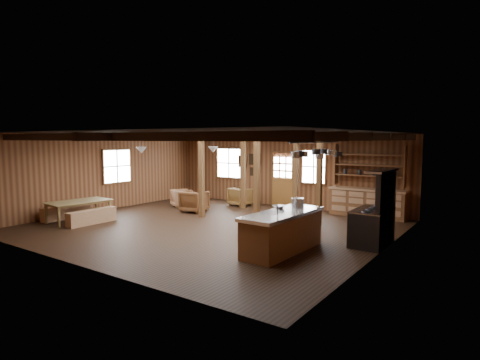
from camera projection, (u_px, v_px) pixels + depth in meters
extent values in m
cube|color=black|center=(211.00, 227.00, 12.09)|extent=(10.00, 9.00, 0.02)
cube|color=black|center=(210.00, 133.00, 11.80)|extent=(10.00, 9.00, 0.02)
cube|color=#522C17|center=(105.00, 172.00, 14.79)|extent=(0.02, 9.00, 2.80)
cube|color=#522C17|center=(382.00, 193.00, 9.09)|extent=(0.02, 9.00, 2.80)
cube|color=#522C17|center=(283.00, 171.00, 15.62)|extent=(10.00, 0.02, 2.80)
cube|color=#522C17|center=(72.00, 199.00, 8.26)|extent=(10.00, 0.02, 2.80)
cube|color=black|center=(111.00, 137.00, 8.95)|extent=(9.80, 0.12, 0.18)
cube|color=black|center=(160.00, 137.00, 10.18)|extent=(9.80, 0.12, 0.18)
cube|color=black|center=(199.00, 137.00, 11.40)|extent=(9.80, 0.12, 0.18)
cube|color=black|center=(230.00, 137.00, 12.63)|extent=(9.80, 0.12, 0.18)
cube|color=black|center=(256.00, 137.00, 13.85)|extent=(9.80, 0.12, 0.18)
cube|color=black|center=(275.00, 138.00, 14.91)|extent=(9.80, 0.12, 0.18)
cube|color=black|center=(210.00, 137.00, 11.81)|extent=(0.18, 8.82, 0.18)
cube|color=#452913|center=(201.00, 176.00, 13.44)|extent=(0.15, 0.15, 2.80)
cube|color=#452913|center=(243.00, 172.00, 15.12)|extent=(0.15, 0.15, 2.80)
cube|color=#452913|center=(257.00, 179.00, 12.19)|extent=(0.15, 0.15, 2.80)
cube|color=#452913|center=(296.00, 175.00, 13.87)|extent=(0.15, 0.15, 2.80)
cube|color=#452913|center=(319.00, 180.00, 12.09)|extent=(0.15, 0.15, 2.80)
cube|color=brown|center=(282.00, 192.00, 15.66)|extent=(0.90, 0.06, 1.10)
cube|color=#452913|center=(272.00, 179.00, 15.88)|extent=(0.06, 0.08, 2.10)
cube|color=#452913|center=(294.00, 180.00, 15.34)|extent=(0.06, 0.08, 2.10)
cube|color=#452913|center=(283.00, 152.00, 15.50)|extent=(1.02, 0.08, 0.06)
cube|color=white|center=(283.00, 167.00, 15.56)|extent=(0.84, 0.02, 0.90)
cube|color=white|center=(229.00, 163.00, 17.04)|extent=(1.20, 0.02, 1.20)
cube|color=#452913|center=(229.00, 163.00, 17.04)|extent=(1.32, 0.06, 1.32)
cube|color=white|center=(314.00, 167.00, 14.82)|extent=(0.90, 0.02, 1.20)
cube|color=#452913|center=(314.00, 167.00, 14.82)|extent=(1.02, 0.06, 1.32)
cube|color=white|center=(117.00, 166.00, 15.15)|extent=(0.02, 1.20, 1.20)
cube|color=#452913|center=(117.00, 166.00, 15.15)|extent=(0.14, 1.24, 1.32)
cube|color=silver|center=(255.00, 159.00, 16.28)|extent=(0.50, 0.03, 0.40)
cube|color=black|center=(255.00, 159.00, 16.27)|extent=(0.55, 0.02, 0.45)
cube|color=silver|center=(243.00, 161.00, 16.63)|extent=(0.35, 0.03, 0.45)
cube|color=black|center=(243.00, 161.00, 16.62)|extent=(0.40, 0.02, 0.50)
cube|color=silver|center=(255.00, 172.00, 16.33)|extent=(0.40, 0.03, 0.30)
cube|color=black|center=(255.00, 172.00, 16.32)|extent=(0.45, 0.02, 0.35)
cube|color=#5C311B|center=(367.00, 204.00, 13.53)|extent=(2.50, 0.55, 0.90)
cube|color=olive|center=(368.00, 190.00, 13.47)|extent=(2.55, 0.60, 0.06)
cube|color=#5C311B|center=(369.00, 176.00, 13.48)|extent=(2.30, 0.35, 0.04)
cube|color=#5C311B|center=(369.00, 165.00, 13.44)|extent=(2.30, 0.35, 0.04)
cube|color=#5C311B|center=(369.00, 155.00, 13.40)|extent=(2.30, 0.35, 0.04)
cube|color=#5C311B|center=(336.00, 164.00, 14.09)|extent=(0.04, 0.35, 1.40)
cube|color=#5C311B|center=(405.00, 167.00, 12.79)|extent=(0.04, 0.35, 1.40)
cylinder|color=#2B2B2E|center=(141.00, 141.00, 13.53)|extent=(0.02, 0.02, 0.45)
cone|color=silver|center=(141.00, 150.00, 13.56)|extent=(0.36, 0.36, 0.22)
cylinder|color=#2B2B2E|center=(213.00, 140.00, 14.31)|extent=(0.02, 0.02, 0.45)
cone|color=silver|center=(213.00, 150.00, 14.34)|extent=(0.36, 0.36, 0.22)
cylinder|color=#2B2B2E|center=(317.00, 142.00, 10.22)|extent=(0.04, 3.00, 0.04)
cylinder|color=#2B2B2E|center=(296.00, 147.00, 9.08)|extent=(0.01, 0.01, 0.21)
cylinder|color=silver|center=(295.00, 155.00, 9.09)|extent=(0.19, 0.19, 0.14)
cylinder|color=#2B2B2E|center=(300.00, 147.00, 9.43)|extent=(0.01, 0.01, 0.19)
cylinder|color=#2B2B2E|center=(300.00, 154.00, 9.45)|extent=(0.20, 0.20, 0.14)
cylinder|color=#2B2B2E|center=(304.00, 147.00, 9.80)|extent=(0.01, 0.01, 0.22)
cylinder|color=silver|center=(304.00, 154.00, 9.82)|extent=(0.21, 0.21, 0.14)
cylinder|color=#2B2B2E|center=(316.00, 146.00, 10.03)|extent=(0.01, 0.01, 0.17)
cylinder|color=#2B2B2E|center=(316.00, 152.00, 10.04)|extent=(0.21, 0.21, 0.14)
cylinder|color=#2B2B2E|center=(320.00, 148.00, 10.39)|extent=(0.01, 0.01, 0.29)
cylinder|color=silver|center=(320.00, 156.00, 10.41)|extent=(0.22, 0.22, 0.14)
cylinder|color=#2B2B2E|center=(323.00, 145.00, 10.74)|extent=(0.01, 0.01, 0.19)
cylinder|color=#2B2B2E|center=(323.00, 152.00, 10.75)|extent=(0.21, 0.21, 0.14)
cylinder|color=#2B2B2E|center=(331.00, 146.00, 11.01)|extent=(0.01, 0.01, 0.22)
cylinder|color=silver|center=(331.00, 152.00, 11.03)|extent=(0.27, 0.27, 0.14)
cylinder|color=#2B2B2E|center=(338.00, 147.00, 11.31)|extent=(0.01, 0.01, 0.28)
cylinder|color=#2B2B2E|center=(338.00, 154.00, 11.33)|extent=(0.26, 0.26, 0.14)
cube|color=#5C311B|center=(282.00, 234.00, 9.36)|extent=(0.89, 2.43, 0.86)
cube|color=silver|center=(283.00, 214.00, 9.31)|extent=(0.98, 2.53, 0.08)
cylinder|color=#2B2B2E|center=(270.00, 218.00, 8.82)|extent=(0.44, 0.44, 0.06)
cylinder|color=silver|center=(278.00, 212.00, 8.69)|extent=(0.03, 0.03, 0.30)
cube|color=olive|center=(289.00, 237.00, 9.88)|extent=(0.52, 0.39, 0.44)
cube|color=#2B2B2E|center=(372.00, 227.00, 10.00)|extent=(0.76, 1.43, 0.86)
cube|color=silver|center=(372.00, 210.00, 9.96)|extent=(0.78, 1.45, 0.04)
cube|color=#2B2B2E|center=(386.00, 191.00, 9.72)|extent=(0.12, 1.43, 0.95)
cube|color=silver|center=(382.00, 171.00, 9.74)|extent=(0.40, 1.53, 0.05)
imported|color=olive|center=(80.00, 211.00, 12.78)|extent=(1.24, 1.97, 0.66)
cube|color=olive|center=(66.00, 212.00, 13.22)|extent=(0.31, 1.65, 0.45)
cube|color=olive|center=(92.00, 217.00, 12.43)|extent=(0.30, 1.61, 0.44)
imported|color=brown|center=(194.00, 201.00, 14.45)|extent=(0.94, 0.97, 0.77)
imported|color=brown|center=(241.00, 196.00, 15.85)|extent=(0.90, 0.92, 0.72)
imported|color=#8F6241|center=(182.00, 198.00, 15.60)|extent=(0.99, 1.00, 0.67)
cylinder|color=silver|center=(298.00, 202.00, 10.18)|extent=(0.33, 0.33, 0.20)
imported|color=silver|center=(279.00, 207.00, 9.80)|extent=(0.32, 0.32, 0.07)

